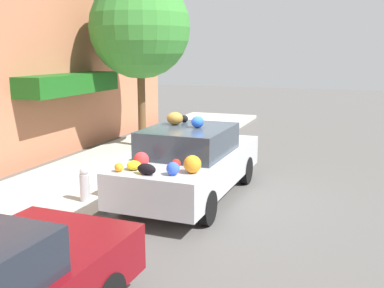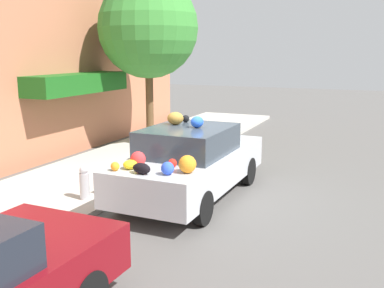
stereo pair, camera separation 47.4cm
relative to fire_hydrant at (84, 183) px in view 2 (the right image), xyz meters
The scene contains 6 objects.
ground_plane 2.20m from the fire_hydrant, 51.12° to the right, with size 60.00×60.00×0.00m, color #565451.
sidewalk_curb 1.74m from the fire_hydrant, 37.36° to the left, with size 24.00×3.20×0.12m.
building_facade 4.05m from the fire_hydrant, 65.31° to the left, with size 18.00×1.20×4.82m.
street_tree 6.34m from the fire_hydrant, 14.33° to the left, with size 3.07×3.07×5.19m.
fire_hydrant is the anchor object (origin of this frame).
art_car 2.24m from the fire_hydrant, 54.24° to the right, with size 4.50×1.90×1.82m.
Camera 2 is at (-8.51, -3.80, 3.09)m, focal length 42.00 mm.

